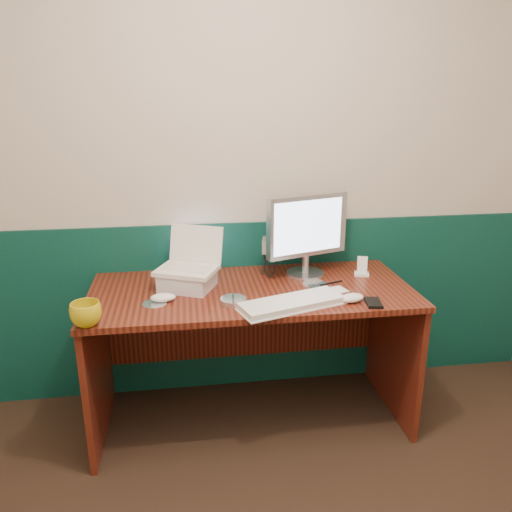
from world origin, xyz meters
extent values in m
cube|color=beige|center=(0.00, 1.75, 1.25)|extent=(3.50, 0.04, 2.50)
cube|color=#062E2C|center=(0.00, 1.74, 0.50)|extent=(3.48, 0.02, 1.00)
cube|color=#361509|center=(-0.04, 1.38, 0.38)|extent=(1.60, 0.70, 0.75)
cube|color=silver|center=(-0.36, 1.43, 0.79)|extent=(0.31, 0.29, 0.08)
cube|color=white|center=(0.11, 1.13, 0.76)|extent=(0.51, 0.30, 0.03)
ellipsoid|color=white|center=(0.40, 1.15, 0.77)|extent=(0.13, 0.10, 0.04)
ellipsoid|color=white|center=(-0.47, 1.28, 0.77)|extent=(0.12, 0.07, 0.04)
imported|color=gold|center=(-0.78, 1.07, 0.80)|extent=(0.14, 0.14, 0.10)
cylinder|color=silver|center=(-0.15, 1.21, 0.76)|extent=(0.12, 0.12, 0.03)
cylinder|color=silver|center=(-0.51, 1.26, 0.75)|extent=(0.11, 0.11, 0.00)
cylinder|color=silver|center=(0.29, 1.40, 0.75)|extent=(0.13, 0.13, 0.00)
cylinder|color=black|center=(0.37, 1.39, 0.75)|extent=(0.13, 0.05, 0.01)
cube|color=white|center=(0.35, 1.29, 0.75)|extent=(0.15, 0.12, 0.00)
cube|color=white|center=(0.57, 1.49, 0.76)|extent=(0.09, 0.08, 0.01)
cube|color=white|center=(0.57, 1.49, 0.81)|extent=(0.06, 0.04, 0.09)
cube|color=black|center=(0.49, 1.11, 0.76)|extent=(0.08, 0.12, 0.01)
camera|label=1|loc=(-0.36, -0.91, 1.67)|focal=35.00mm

